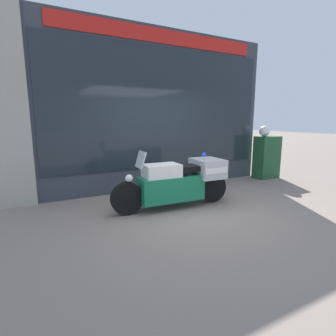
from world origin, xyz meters
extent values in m
plane|color=gray|center=(0.00, 0.00, 0.00)|extent=(60.00, 60.00, 0.00)
cube|color=#333842|center=(0.00, 2.00, 1.93)|extent=(6.67, 0.40, 3.86)
cube|color=#A39E93|center=(-2.97, 2.03, 1.93)|extent=(0.72, 0.55, 3.86)
cube|color=#1E262D|center=(0.33, 1.79, 1.98)|extent=(5.72, 0.02, 2.86)
cube|color=red|center=(0.33, 1.78, 3.63)|extent=(5.15, 0.03, 0.32)
cube|color=slate|center=(0.29, 2.01, 0.28)|extent=(5.50, 0.30, 0.55)
cube|color=silver|center=(0.29, 2.15, 1.29)|extent=(5.50, 0.02, 1.52)
cube|color=beige|center=(0.29, 2.01, 2.04)|extent=(5.50, 0.30, 0.03)
cube|color=#B7B2A8|center=(-1.80, 2.01, 2.08)|extent=(0.18, 0.04, 0.05)
cube|color=maroon|center=(-0.76, 2.01, 2.08)|extent=(0.18, 0.04, 0.05)
cube|color=black|center=(0.29, 2.01, 2.08)|extent=(0.18, 0.04, 0.05)
cube|color=navy|center=(1.33, 2.01, 2.08)|extent=(0.18, 0.04, 0.05)
cube|color=#C68E19|center=(2.37, 2.01, 2.08)|extent=(0.18, 0.04, 0.05)
cube|color=#2866B7|center=(-1.01, 1.94, 0.69)|extent=(0.19, 0.03, 0.27)
cube|color=#2D8E42|center=(1.58, 1.94, 0.69)|extent=(0.19, 0.03, 0.27)
cylinder|color=black|center=(-1.18, 0.36, 0.30)|extent=(0.61, 0.18, 0.60)
cylinder|color=black|center=(0.67, 0.25, 0.30)|extent=(0.61, 0.18, 0.60)
cube|color=#19754C|center=(-0.30, 0.31, 0.41)|extent=(1.29, 0.56, 0.48)
cube|color=white|center=(-0.49, 0.32, 0.75)|extent=(0.71, 0.48, 0.27)
cube|color=black|center=(-0.01, 0.29, 0.78)|extent=(0.75, 0.41, 0.10)
cube|color=#B7B7BC|center=(0.54, 0.26, 0.74)|extent=(0.59, 0.68, 0.38)
cube|color=white|center=(0.54, 0.26, 0.74)|extent=(0.53, 0.69, 0.11)
cube|color=#B2BCC6|center=(-0.90, 0.34, 1.00)|extent=(0.14, 0.35, 0.31)
sphere|color=white|center=(-1.13, 0.36, 0.68)|extent=(0.14, 0.14, 0.14)
sphere|color=blue|center=(0.45, 0.27, 1.02)|extent=(0.09, 0.09, 0.09)
cube|color=#1E4C2D|center=(3.52, 1.37, 0.62)|extent=(0.72, 0.43, 1.24)
sphere|color=white|center=(3.40, 1.42, 1.39)|extent=(0.31, 0.31, 0.31)
camera|label=1|loc=(-2.67, -4.05, 1.72)|focal=28.00mm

